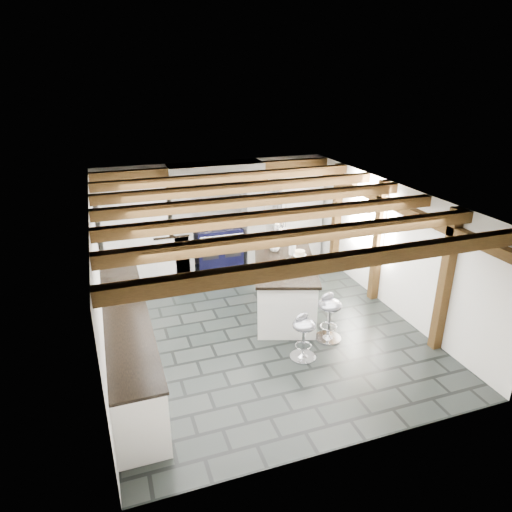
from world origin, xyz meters
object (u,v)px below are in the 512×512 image
object	(u,v)px
kitchen_island	(284,287)
bar_stool_near	(329,312)
bar_stool_far	(303,332)
range_cooker	(218,246)

from	to	relation	value
kitchen_island	bar_stool_near	xyz separation A→B (m)	(0.34, -1.08, -0.00)
bar_stool_near	bar_stool_far	size ratio (longest dim) A/B	1.09
range_cooker	bar_stool_near	bearing A→B (deg)	-75.40
range_cooker	kitchen_island	xyz separation A→B (m)	(0.58, -2.44, 0.04)
range_cooker	bar_stool_far	size ratio (longest dim) A/B	1.36
range_cooker	bar_stool_near	distance (m)	3.63
range_cooker	kitchen_island	distance (m)	2.50
kitchen_island	bar_stool_near	bearing A→B (deg)	-53.63
bar_stool_near	bar_stool_far	world-z (taller)	bar_stool_near
kitchen_island	bar_stool_far	bearing A→B (deg)	-81.88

